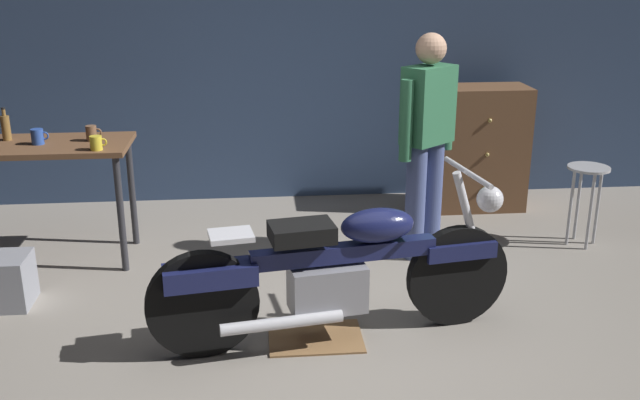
{
  "coord_description": "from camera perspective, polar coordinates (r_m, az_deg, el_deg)",
  "views": [
    {
      "loc": [
        -0.4,
        -3.79,
        2.18
      ],
      "look_at": [
        0.01,
        0.7,
        0.65
      ],
      "focal_mm": 40.58,
      "sensor_mm": 36.0,
      "label": 1
    }
  ],
  "objects": [
    {
      "name": "wooden_dresser",
      "position": [
        6.61,
        12.45,
        4.03
      ],
      "size": [
        0.8,
        0.47,
        1.1
      ],
      "color": "brown",
      "rests_on": "ground_plane"
    },
    {
      "name": "workbench",
      "position": [
        5.61,
        -21.25,
        3.07
      ],
      "size": [
        1.3,
        0.64,
        0.9
      ],
      "color": "brown",
      "rests_on": "ground_plane"
    },
    {
      "name": "motorcycle",
      "position": [
        4.22,
        1.47,
        -5.48
      ],
      "size": [
        2.17,
        0.71,
        1.0
      ],
      "rotation": [
        0.0,
        0.0,
        0.16
      ],
      "color": "black",
      "rests_on": "ground_plane"
    },
    {
      "name": "drip_tray",
      "position": [
        4.41,
        -0.35,
        -10.8
      ],
      "size": [
        0.56,
        0.4,
        0.01
      ],
      "primitive_type": "cube",
      "color": "olive",
      "rests_on": "ground_plane"
    },
    {
      "name": "mug_brown_stoneware",
      "position": [
        5.52,
        -17.56,
        5.05
      ],
      "size": [
        0.11,
        0.08,
        0.11
      ],
      "color": "brown",
      "rests_on": "workbench"
    },
    {
      "name": "back_wall",
      "position": [
        6.63,
        -1.83,
        13.29
      ],
      "size": [
        8.0,
        0.12,
        3.1
      ],
      "primitive_type": "cube",
      "color": "#384C70",
      "rests_on": "ground_plane"
    },
    {
      "name": "mug_yellow_tall",
      "position": [
        5.24,
        -17.22,
        4.32
      ],
      "size": [
        0.12,
        0.08,
        0.1
      ],
      "color": "yellow",
      "rests_on": "workbench"
    },
    {
      "name": "bottle",
      "position": [
        5.74,
        -23.54,
        5.29
      ],
      "size": [
        0.06,
        0.06,
        0.24
      ],
      "color": "olive",
      "rests_on": "workbench"
    },
    {
      "name": "mug_blue_enamel",
      "position": [
        5.54,
        -21.36,
        4.68
      ],
      "size": [
        0.12,
        0.09,
        0.11
      ],
      "color": "#2D51AD",
      "rests_on": "workbench"
    },
    {
      "name": "shop_stool",
      "position": [
        5.97,
        20.3,
        1.18
      ],
      "size": [
        0.32,
        0.32,
        0.64
      ],
      "color": "#B2B2B7",
      "rests_on": "ground_plane"
    },
    {
      "name": "ground_plane",
      "position": [
        4.39,
        0.69,
        -11.03
      ],
      "size": [
        12.0,
        12.0,
        0.0
      ],
      "primitive_type": "plane",
      "color": "gray"
    },
    {
      "name": "person_standing",
      "position": [
        5.35,
        8.42,
        4.96
      ],
      "size": [
        0.47,
        0.41,
        1.67
      ],
      "rotation": [
        0.0,
        0.0,
        3.81
      ],
      "color": "#4A588D",
      "rests_on": "ground_plane"
    }
  ]
}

